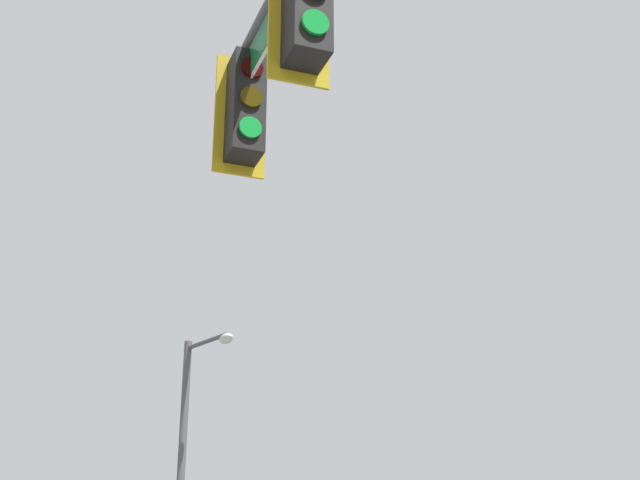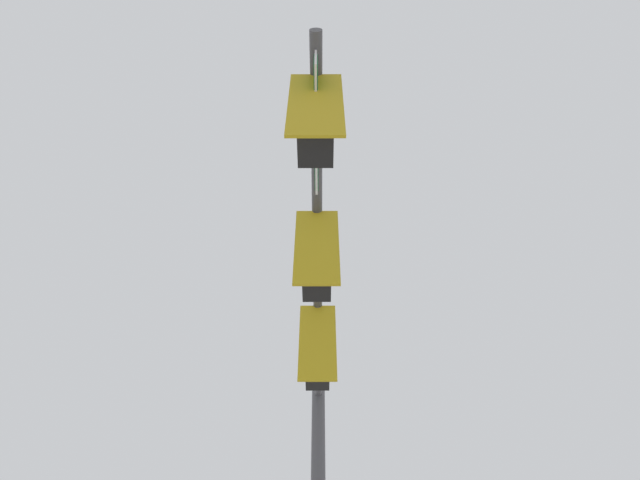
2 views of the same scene
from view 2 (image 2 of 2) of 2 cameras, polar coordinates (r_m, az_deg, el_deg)
name	(u,v)px [view 2 (image 2 of 2)]	position (r m, az deg, el deg)	size (l,w,h in m)	color
signal_pole_near	(317,400)	(6.65, -0.31, -17.80)	(6.54, 0.62, 7.34)	#47474C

